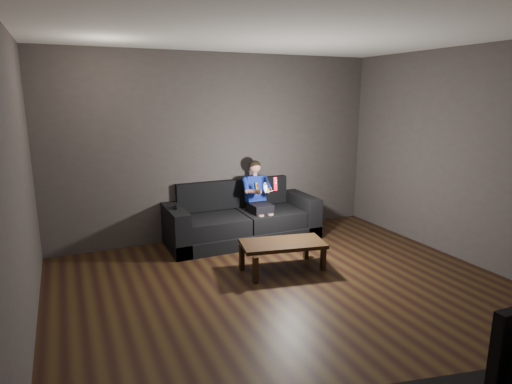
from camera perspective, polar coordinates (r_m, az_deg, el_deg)
name	(u,v)px	position (r m, az deg, el deg)	size (l,w,h in m)	color
floor	(305,304)	(4.58, 6.53, -14.63)	(5.00, 5.00, 0.00)	black
back_wall	(220,147)	(6.38, -4.79, 6.00)	(5.00, 0.04, 2.70)	#3D3636
left_wall	(11,202)	(3.56, -29.84, -1.11)	(0.04, 5.00, 2.70)	#3D3636
right_wall	(488,159)	(5.83, 28.57, 3.83)	(0.04, 5.00, 2.70)	#3D3636
ceiling	(313,26)	(4.11, 7.55, 21.08)	(5.00, 5.00, 0.02)	silver
sofa	(241,221)	(6.35, -2.07, -3.89)	(2.21, 0.95, 0.85)	black
child	(258,192)	(6.28, 0.24, -0.07)	(0.43, 0.52, 1.05)	black
wii_remote_red	(275,184)	(5.92, 2.58, 1.10)	(0.06, 0.08, 0.19)	red
nunchuk_white	(265,187)	(5.86, 1.24, 0.62)	(0.07, 0.10, 0.15)	white
wii_remote_black	(175,207)	(5.89, -10.75, -2.03)	(0.07, 0.16, 0.03)	black
coffee_table	(283,246)	(5.24, 3.58, -7.17)	(1.08, 0.68, 0.36)	black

